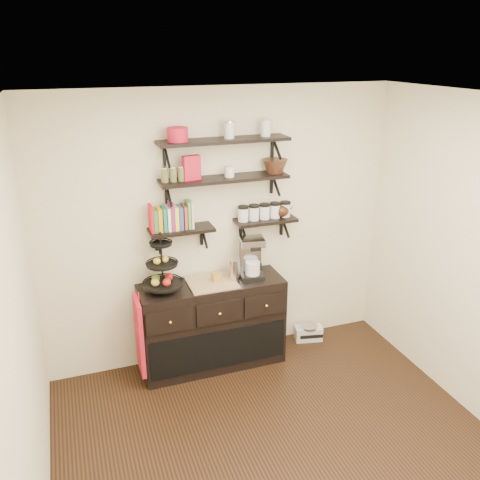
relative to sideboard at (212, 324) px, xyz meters
name	(u,v)px	position (x,y,z in m)	size (l,w,h in m)	color
floor	(292,467)	(0.17, -1.51, -0.45)	(3.50, 3.50, 0.00)	black
ceiling	(309,105)	(0.17, -1.51, 2.25)	(3.50, 3.50, 0.02)	white
back_wall	(221,229)	(0.17, 0.24, 0.90)	(3.50, 0.02, 2.70)	#F0E9CB
left_wall	(19,362)	(-1.58, -1.51, 0.90)	(0.02, 3.50, 2.70)	#F0E9CB
shelf_top	(224,141)	(0.17, 0.10, 1.78)	(1.20, 0.27, 0.23)	black
shelf_mid	(224,179)	(0.17, 0.10, 1.43)	(1.20, 0.27, 0.23)	black
shelf_low_left	(181,230)	(-0.25, 0.12, 0.98)	(0.60, 0.25, 0.23)	black
shelf_low_right	(265,221)	(0.59, 0.12, 0.98)	(0.60, 0.25, 0.23)	black
cookbooks	(173,217)	(-0.31, 0.12, 1.11)	(0.40, 0.15, 0.26)	red
glass_canisters	(265,212)	(0.58, 0.12, 1.06)	(0.54, 0.10, 0.13)	silver
sideboard	(212,324)	(0.00, 0.00, 0.00)	(1.40, 0.50, 0.92)	black
fruit_stand	(163,272)	(-0.46, 0.00, 0.64)	(0.37, 0.37, 0.55)	black
candle	(216,277)	(0.05, 0.00, 0.50)	(0.08, 0.08, 0.08)	#A87326
coffee_maker	(251,258)	(0.41, 0.03, 0.64)	(0.25, 0.25, 0.41)	black
thermal_carafe	(234,270)	(0.22, -0.02, 0.56)	(0.11, 0.11, 0.22)	silver
apron	(139,336)	(-0.73, -0.10, 0.07)	(0.04, 0.32, 0.74)	maroon
radio	(308,332)	(1.11, 0.08, -0.37)	(0.32, 0.23, 0.18)	silver
recipe_box	(191,168)	(-0.13, 0.10, 1.56)	(0.16, 0.06, 0.22)	red
walnut_bowl	(275,166)	(0.67, 0.10, 1.51)	(0.24, 0.24, 0.13)	black
ramekins	(229,172)	(0.22, 0.10, 1.50)	(0.09, 0.09, 0.10)	white
teapot	(282,209)	(0.76, 0.12, 1.07)	(0.20, 0.15, 0.15)	#391F11
red_pot	(178,134)	(-0.25, 0.10, 1.86)	(0.18, 0.18, 0.12)	red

